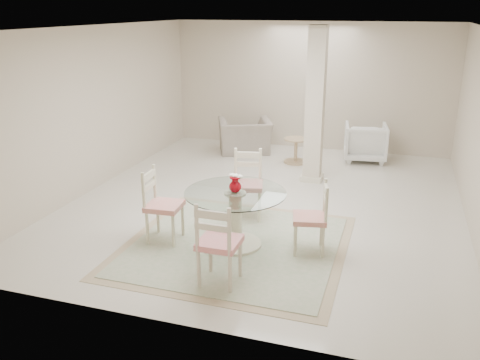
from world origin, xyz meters
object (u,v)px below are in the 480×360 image
(dining_table, at_px, (235,219))
(dining_chair_west, at_px, (159,200))
(dining_chair_east, at_px, (315,213))
(armchair_white, at_px, (365,142))
(column, at_px, (315,106))
(side_table, at_px, (296,151))
(red_vase, at_px, (235,184))
(dining_chair_north, at_px, (247,179))
(recliner_taupe, at_px, (245,136))
(dining_chair_south, at_px, (217,238))

(dining_table, xyz_separation_m, dining_chair_west, (-1.01, -0.13, 0.20))
(dining_chair_east, bearing_deg, dining_chair_west, -94.20)
(dining_chair_west, height_order, armchair_white, dining_chair_west)
(column, xyz_separation_m, side_table, (-0.50, 0.96, -1.12))
(dining_table, distance_m, dining_chair_west, 1.04)
(red_vase, height_order, armchair_white, red_vase)
(column, height_order, dining_table, column)
(red_vase, xyz_separation_m, dining_chair_west, (-1.01, -0.13, -0.29))
(dining_chair_north, distance_m, recliner_taupe, 3.54)
(dining_chair_east, bearing_deg, recliner_taupe, -164.00)
(column, bearing_deg, dining_table, -99.24)
(armchair_white, bearing_deg, dining_table, 66.25)
(dining_chair_north, distance_m, side_table, 2.95)
(dining_table, relative_size, dining_chair_west, 1.18)
(column, distance_m, dining_chair_west, 3.53)
(dining_chair_east, bearing_deg, red_vase, -94.08)
(dining_chair_south, height_order, armchair_white, dining_chair_south)
(dining_chair_east, xyz_separation_m, dining_chair_west, (-2.02, -0.27, 0.04))
(column, xyz_separation_m, red_vase, (-0.48, -2.97, -0.48))
(armchair_white, relative_size, side_table, 1.67)
(dining_table, distance_m, red_vase, 0.48)
(red_vase, bearing_deg, side_table, 90.32)
(dining_table, xyz_separation_m, dining_chair_north, (-0.14, 1.01, 0.21))
(armchair_white, distance_m, side_table, 1.44)
(dining_chair_west, xyz_separation_m, dining_chair_south, (1.14, -0.88, 0.01))
(column, height_order, recliner_taupe, column)
(dining_chair_north, bearing_deg, dining_chair_west, -141.49)
(dining_table, bearing_deg, side_table, 90.32)
(dining_chair_north, bearing_deg, dining_table, -96.15)
(dining_table, bearing_deg, dining_chair_north, 98.10)
(dining_chair_west, relative_size, recliner_taupe, 1.02)
(red_vase, distance_m, armchair_white, 4.73)
(side_table, bearing_deg, dining_chair_north, -92.40)
(dining_chair_south, bearing_deg, recliner_taupe, -76.08)
(column, xyz_separation_m, dining_table, (-0.48, -2.97, -0.97))
(dining_chair_east, relative_size, side_table, 2.07)
(dining_chair_west, bearing_deg, red_vase, -86.43)
(dining_chair_west, height_order, recliner_taupe, dining_chair_west)
(dining_chair_north, distance_m, dining_chair_south, 2.04)
(dining_chair_north, relative_size, armchair_white, 1.34)
(column, relative_size, dining_chair_north, 2.42)
(dining_chair_west, bearing_deg, armchair_white, -30.17)
(column, height_order, dining_chair_east, column)
(dining_chair_west, distance_m, armchair_white, 5.20)
(side_table, bearing_deg, column, -62.34)
(dining_table, xyz_separation_m, armchair_white, (1.28, 4.53, -0.00))
(column, height_order, red_vase, column)
(dining_chair_west, bearing_deg, column, -29.71)
(dining_chair_east, height_order, armchair_white, dining_chair_east)
(column, distance_m, dining_table, 3.16)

